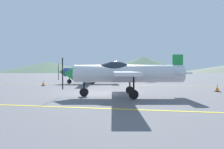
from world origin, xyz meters
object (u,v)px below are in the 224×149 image
(airplane_mid, at_px, (89,72))
(airplane_far, at_px, (144,71))
(traffic_cone_front, at_px, (43,83))
(airplane_near, at_px, (124,73))
(car_sedan, at_px, (129,74))
(traffic_cone_side, at_px, (217,88))

(airplane_mid, relative_size, airplane_far, 1.00)
(airplane_far, bearing_deg, traffic_cone_front, -129.47)
(airplane_near, height_order, car_sedan, airplane_near)
(car_sedan, relative_size, traffic_cone_front, 7.75)
(airplane_near, distance_m, traffic_cone_side, 8.27)
(airplane_near, distance_m, car_sedan, 28.28)
(airplane_mid, bearing_deg, traffic_cone_side, -28.50)
(car_sedan, bearing_deg, airplane_near, -86.71)
(airplane_far, xyz_separation_m, car_sedan, (-3.20, 7.90, -0.71))
(airplane_mid, xyz_separation_m, traffic_cone_side, (12.78, -6.94, -1.26))
(airplane_far, relative_size, traffic_cone_side, 15.58)
(traffic_cone_front, bearing_deg, car_sedan, 69.53)
(airplane_near, height_order, airplane_mid, same)
(airplane_near, xyz_separation_m, traffic_cone_front, (-9.67, 6.66, -1.26))
(traffic_cone_side, bearing_deg, airplane_near, -151.52)
(traffic_cone_side, bearing_deg, car_sedan, 109.91)
(airplane_near, bearing_deg, airplane_mid, 117.28)
(airplane_mid, distance_m, traffic_cone_side, 14.59)
(airplane_far, distance_m, traffic_cone_front, 17.74)
(airplane_near, height_order, airplane_far, same)
(airplane_mid, xyz_separation_m, airplane_far, (7.17, 9.48, 0.00))
(airplane_mid, relative_size, traffic_cone_front, 15.55)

